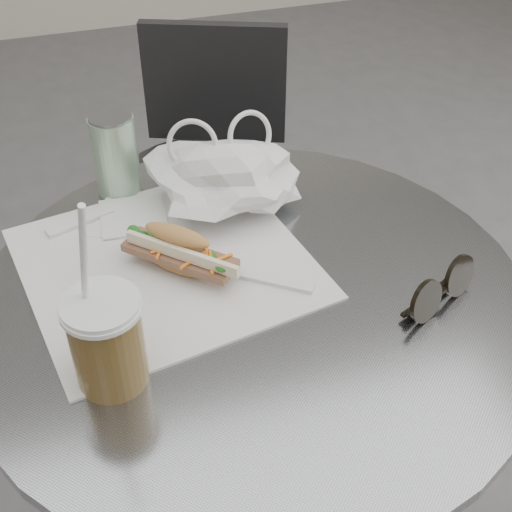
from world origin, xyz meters
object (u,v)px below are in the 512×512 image
object	(u,v)px
cafe_table	(253,419)
sunglasses	(440,290)
iced_coffee	(107,340)
drink_can	(115,154)
banh_mi	(179,251)
chair_far	(212,225)

from	to	relation	value
cafe_table	sunglasses	xyz separation A→B (m)	(0.23, -0.09, 0.30)
cafe_table	iced_coffee	xyz separation A→B (m)	(-0.20, -0.09, 0.34)
cafe_table	drink_can	distance (m)	0.47
iced_coffee	drink_can	size ratio (longest dim) A/B	1.99
cafe_table	drink_can	bearing A→B (deg)	114.01
iced_coffee	drink_can	distance (m)	0.40
sunglasses	drink_can	distance (m)	0.54
banh_mi	drink_can	bearing A→B (deg)	146.44
chair_far	banh_mi	distance (m)	0.74
iced_coffee	banh_mi	bearing A→B (deg)	54.91
chair_far	iced_coffee	distance (m)	0.92
iced_coffee	sunglasses	size ratio (longest dim) A/B	2.10
banh_mi	cafe_table	bearing A→B (deg)	0.51
drink_can	cafe_table	bearing A→B (deg)	-65.99
chair_far	sunglasses	distance (m)	0.86
iced_coffee	sunglasses	bearing A→B (deg)	0.60
sunglasses	cafe_table	bearing A→B (deg)	133.76
sunglasses	drink_can	size ratio (longest dim) A/B	0.95
chair_far	iced_coffee	size ratio (longest dim) A/B	2.95
cafe_table	sunglasses	size ratio (longest dim) A/B	5.94
cafe_table	drink_can	world-z (taller)	drink_can
banh_mi	drink_can	world-z (taller)	drink_can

